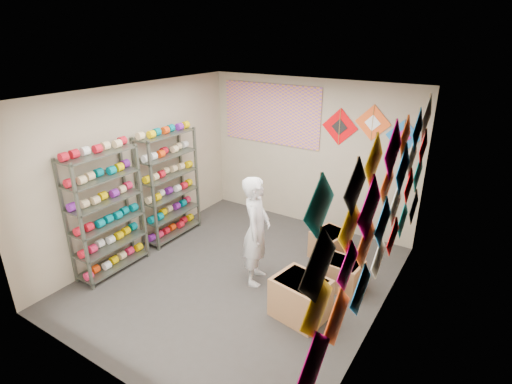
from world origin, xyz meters
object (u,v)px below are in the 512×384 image
Objects in this scene: shelf_rack_front at (106,213)px; carton_b at (342,275)px; carton_c at (330,244)px; carton_a at (300,298)px; shelf_rack_back at (169,186)px; shopkeeper at (256,231)px.

shelf_rack_front is 3.66× the size of carton_b.
shelf_rack_front is at bearing -126.84° from carton_c.
carton_a reaches higher than carton_b.
shelf_rack_back is at bearing -148.20° from carton_c.
shelf_rack_back is 1.17× the size of shopkeeper.
shopkeeper is 1.12m from carton_a.
shelf_rack_back is at bearing 59.95° from shopkeeper.
shelf_rack_back is 2.91× the size of carton_a.
carton_c is at bearing 16.88° from shelf_rack_back.
shelf_rack_back is 3.25m from carton_b.
shelf_rack_front is at bearing -159.50° from carton_a.
shopkeeper is 1.38m from carton_b.
shelf_rack_front and shelf_rack_back have the same top height.
shelf_rack_back is 3.10m from carton_a.
shopkeeper is 1.47m from carton_c.
carton_a is 1.24× the size of carton_c.
carton_c is at bearing -48.87° from shopkeeper.
carton_a is at bearing -14.25° from shelf_rack_back.
shelf_rack_back reaches higher than carton_b.
carton_a is (0.91, -0.38, -0.54)m from shopkeeper.
carton_c is at bearing 38.25° from shelf_rack_front.
carton_c is (-0.25, 1.56, -0.04)m from carton_a.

